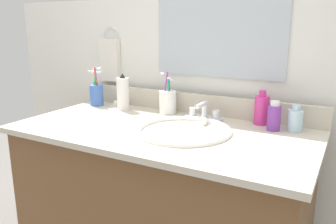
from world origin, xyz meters
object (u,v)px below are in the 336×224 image
Objects in this scene: hand_towel at (110,60)px; faucet at (204,114)px; bottle_lotion_white at (123,93)px; cup_white_ceramic at (168,102)px; cup_blue_plastic at (97,94)px; bottle_gel_clear at (295,120)px; bottle_soap_pink at (262,109)px; soap_bar at (121,103)px; bottle_cream_purple at (274,117)px.

hand_towel is 1.38× the size of faucet.
cup_white_ceramic is at bearing 10.25° from bottle_lotion_white.
cup_blue_plastic is (-0.17, 0.01, -0.02)m from bottle_lotion_white.
hand_towel is 1.12× the size of cup_blue_plastic.
bottle_gel_clear is 0.72× the size of bottle_soap_pink.
cup_white_ceramic is (0.39, -0.09, -0.16)m from hand_towel.
bottle_gel_clear is 0.84m from soap_bar.
faucet is 0.30m from bottle_cream_purple.
cup_blue_plastic reaches higher than soap_bar.
hand_towel reaches higher than soap_bar.
faucet is 1.56× the size of bottle_gel_clear.
faucet is 0.37m from bottle_gel_clear.
cup_white_ceramic is (-0.19, 0.03, 0.03)m from faucet.
hand_towel is 1.55× the size of bottle_soap_pink.
cup_blue_plastic is at bearing 179.59° from bottle_cream_purple.
faucet reaches higher than soap_bar.
cup_blue_plastic is 3.07× the size of soap_bar.
soap_bar is (-0.77, 0.06, -0.04)m from bottle_cream_purple.
bottle_gel_clear is 0.56m from cup_white_ceramic.
bottle_soap_pink is (0.82, -0.06, -0.16)m from hand_towel.
cup_blue_plastic is at bearing -179.84° from faucet.
soap_bar is at bearing -30.99° from hand_towel.
bottle_lotion_white is 1.24× the size of bottle_soap_pink.
soap_bar is at bearing 177.96° from bottle_gel_clear.
cup_blue_plastic is at bearing -91.95° from hand_towel.
cup_white_ceramic reaches higher than bottle_soap_pink.
hand_towel reaches higher than faucet.
cup_blue_plastic reaches higher than bottle_lotion_white.
cup_blue_plastic is (-0.89, 0.01, 0.01)m from bottle_cream_purple.
cup_white_ceramic is at bearing 172.06° from faucet.
bottle_lotion_white is (-0.41, -0.01, 0.05)m from faucet.
bottle_cream_purple is (-0.07, -0.03, 0.01)m from bottle_gel_clear.
bottle_lotion_white is 0.65m from bottle_soap_pink.
bottle_cream_purple is 0.60× the size of cup_white_ceramic.
cup_blue_plastic is (-0.96, -0.02, 0.02)m from bottle_gel_clear.
bottle_lotion_white is at bearing -169.75° from cup_white_ceramic.
cup_white_ceramic is (0.22, 0.04, -0.02)m from bottle_lotion_white.
hand_towel is 0.84m from bottle_soap_pink.
bottle_soap_pink is at bearing 12.70° from faucet.
cup_white_ceramic is at bearing -12.70° from hand_towel.
bottle_lotion_white is 0.23m from cup_white_ceramic.
faucet is 0.82× the size of cup_white_ceramic.
hand_towel is at bearing 167.30° from cup_white_ceramic.
cup_blue_plastic is 0.40m from cup_white_ceramic.
bottle_soap_pink is at bearing 166.03° from bottle_gel_clear.
bottle_gel_clear is 0.79m from bottle_lotion_white.
faucet is at bearing 178.45° from bottle_cream_purple.
bottle_lotion_white reaches higher than bottle_cream_purple.
soap_bar is (-0.47, 0.05, -0.02)m from faucet.
faucet is 0.48m from soap_bar.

